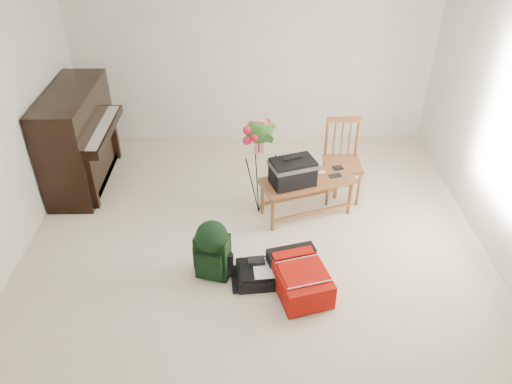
{
  "coord_description": "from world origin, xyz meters",
  "views": [
    {
      "loc": [
        -0.04,
        -3.95,
        3.58
      ],
      "look_at": [
        0.01,
        0.35,
        0.65
      ],
      "focal_mm": 35.0,
      "sensor_mm": 36.0,
      "label": 1
    }
  ],
  "objects_px": {
    "red_suitcase": "(299,274)",
    "flower_stand": "(259,168)",
    "black_duffel": "(262,273)",
    "green_backpack": "(212,248)",
    "dining_chair": "(342,161)",
    "bench": "(296,173)",
    "piano": "(79,140)"
  },
  "relations": [
    {
      "from": "green_backpack",
      "to": "dining_chair",
      "type": "bearing_deg",
      "value": 59.97
    },
    {
      "from": "red_suitcase",
      "to": "piano",
      "type": "bearing_deg",
      "value": 127.84
    },
    {
      "from": "bench",
      "to": "red_suitcase",
      "type": "bearing_deg",
      "value": -110.78
    },
    {
      "from": "bench",
      "to": "green_backpack",
      "type": "xyz_separation_m",
      "value": [
        -0.9,
        -1.02,
        -0.22
      ]
    },
    {
      "from": "green_backpack",
      "to": "flower_stand",
      "type": "height_order",
      "value": "flower_stand"
    },
    {
      "from": "piano",
      "to": "black_duffel",
      "type": "height_order",
      "value": "piano"
    },
    {
      "from": "red_suitcase",
      "to": "black_duffel",
      "type": "xyz_separation_m",
      "value": [
        -0.36,
        0.11,
        -0.08
      ]
    },
    {
      "from": "dining_chair",
      "to": "bench",
      "type": "bearing_deg",
      "value": -146.38
    },
    {
      "from": "bench",
      "to": "dining_chair",
      "type": "relative_size",
      "value": 1.16
    },
    {
      "from": "red_suitcase",
      "to": "green_backpack",
      "type": "height_order",
      "value": "green_backpack"
    },
    {
      "from": "dining_chair",
      "to": "black_duffel",
      "type": "xyz_separation_m",
      "value": [
        -1.0,
        -1.49,
        -0.41
      ]
    },
    {
      "from": "piano",
      "to": "flower_stand",
      "type": "distance_m",
      "value": 2.35
    },
    {
      "from": "dining_chair",
      "to": "green_backpack",
      "type": "height_order",
      "value": "dining_chair"
    },
    {
      "from": "piano",
      "to": "flower_stand",
      "type": "height_order",
      "value": "same"
    },
    {
      "from": "bench",
      "to": "green_backpack",
      "type": "bearing_deg",
      "value": -150.01
    },
    {
      "from": "piano",
      "to": "bench",
      "type": "height_order",
      "value": "piano"
    },
    {
      "from": "dining_chair",
      "to": "flower_stand",
      "type": "relative_size",
      "value": 0.8
    },
    {
      "from": "black_duffel",
      "to": "flower_stand",
      "type": "distance_m",
      "value": 1.26
    },
    {
      "from": "red_suitcase",
      "to": "flower_stand",
      "type": "xyz_separation_m",
      "value": [
        -0.38,
        1.26,
        0.45
      ]
    },
    {
      "from": "bench",
      "to": "green_backpack",
      "type": "height_order",
      "value": "bench"
    },
    {
      "from": "red_suitcase",
      "to": "green_backpack",
      "type": "xyz_separation_m",
      "value": [
        -0.85,
        0.17,
        0.2
      ]
    },
    {
      "from": "black_duffel",
      "to": "green_backpack",
      "type": "height_order",
      "value": "green_backpack"
    },
    {
      "from": "dining_chair",
      "to": "piano",
      "type": "bearing_deg",
      "value": 172.91
    },
    {
      "from": "red_suitcase",
      "to": "flower_stand",
      "type": "relative_size",
      "value": 0.64
    },
    {
      "from": "dining_chair",
      "to": "black_duffel",
      "type": "bearing_deg",
      "value": -124.43
    },
    {
      "from": "dining_chair",
      "to": "flower_stand",
      "type": "xyz_separation_m",
      "value": [
        -1.02,
        -0.35,
        0.12
      ]
    },
    {
      "from": "bench",
      "to": "black_duffel",
      "type": "distance_m",
      "value": 1.27
    },
    {
      "from": "red_suitcase",
      "to": "green_backpack",
      "type": "distance_m",
      "value": 0.89
    },
    {
      "from": "bench",
      "to": "dining_chair",
      "type": "xyz_separation_m",
      "value": [
        0.6,
        0.41,
        -0.1
      ]
    },
    {
      "from": "piano",
      "to": "black_duffel",
      "type": "bearing_deg",
      "value": -39.58
    },
    {
      "from": "dining_chair",
      "to": "black_duffel",
      "type": "relative_size",
      "value": 1.84
    },
    {
      "from": "flower_stand",
      "to": "dining_chair",
      "type": "bearing_deg",
      "value": 36.41
    }
  ]
}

